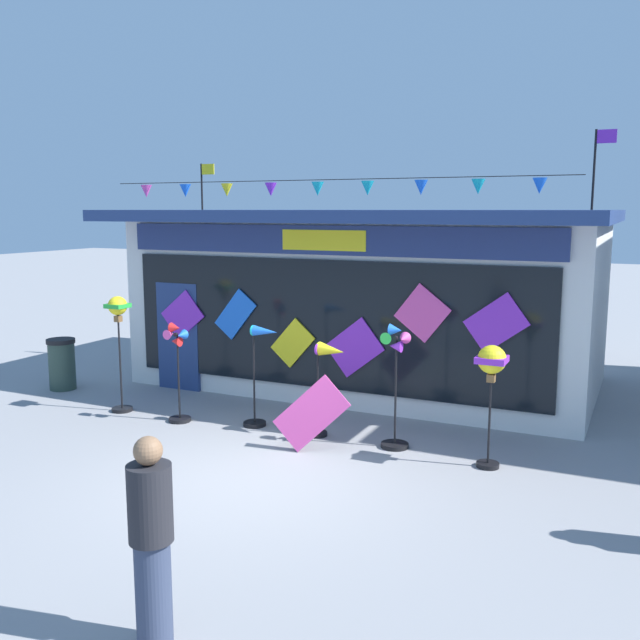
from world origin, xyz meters
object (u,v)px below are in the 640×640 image
at_px(kite_shop_building, 371,295).
at_px(wind_spinner_center_left, 260,369).
at_px(wind_spinner_far_right, 491,369).
at_px(wind_spinner_far_left, 118,324).
at_px(person_near_camera, 152,541).
at_px(display_kite_on_ground, 311,414).
at_px(wind_spinner_right, 395,375).
at_px(wind_spinner_center_right, 328,368).
at_px(wind_spinner_left, 177,363).
at_px(trash_bin, 62,364).

xyz_separation_m(kite_shop_building, wind_spinner_center_left, (-0.45, -3.51, -0.77)).
bearing_deg(wind_spinner_far_right, wind_spinner_far_left, -179.84).
bearing_deg(wind_spinner_far_right, person_near_camera, -107.22).
bearing_deg(kite_shop_building, display_kite_on_ground, -79.80).
relative_size(wind_spinner_right, display_kite_on_ground, 1.76).
relative_size(wind_spinner_center_right, wind_spinner_right, 0.80).
distance_m(wind_spinner_right, wind_spinner_far_right, 1.40).
relative_size(wind_spinner_center_left, display_kite_on_ground, 1.58).
bearing_deg(wind_spinner_far_left, wind_spinner_center_right, 3.56).
bearing_deg(wind_spinner_left, trash_bin, 166.76).
xyz_separation_m(wind_spinner_left, person_near_camera, (3.34, -4.81, -0.11)).
bearing_deg(wind_spinner_far_left, wind_spinner_far_right, 0.16).
relative_size(wind_spinner_far_right, trash_bin, 1.70).
bearing_deg(display_kite_on_ground, wind_spinner_center_left, 150.64).
distance_m(wind_spinner_right, display_kite_on_ground, 1.29).
distance_m(kite_shop_building, wind_spinner_left, 4.29).
distance_m(wind_spinner_left, display_kite_on_ground, 2.57).
distance_m(kite_shop_building, wind_spinner_right, 4.01).
relative_size(person_near_camera, display_kite_on_ground, 1.67).
bearing_deg(wind_spinner_right, wind_spinner_center_right, 178.62).
bearing_deg(wind_spinner_center_right, wind_spinner_far_right, -5.03).
bearing_deg(wind_spinner_right, trash_bin, 176.02).
xyz_separation_m(kite_shop_building, person_near_camera, (1.59, -8.66, -0.83)).
xyz_separation_m(trash_bin, display_kite_on_ground, (5.72, -1.09, 0.06)).
distance_m(wind_spinner_far_left, display_kite_on_ground, 3.87).
xyz_separation_m(wind_spinner_left, wind_spinner_center_right, (2.46, 0.31, 0.08)).
relative_size(wind_spinner_left, trash_bin, 1.67).
height_order(kite_shop_building, wind_spinner_left, kite_shop_building).
relative_size(wind_spinner_far_left, trash_bin, 2.02).
bearing_deg(trash_bin, wind_spinner_center_left, -5.27).
xyz_separation_m(wind_spinner_center_left, trash_bin, (-4.52, 0.42, -0.44)).
distance_m(wind_spinner_far_right, display_kite_on_ground, 2.52).
bearing_deg(wind_spinner_right, display_kite_on_ground, -147.88).
xyz_separation_m(person_near_camera, display_kite_on_ground, (-0.83, 4.48, -0.31)).
bearing_deg(display_kite_on_ground, wind_spinner_far_left, 173.54).
bearing_deg(wind_spinner_far_right, wind_spinner_right, 172.18).
relative_size(wind_spinner_center_left, wind_spinner_center_right, 1.12).
distance_m(wind_spinner_center_left, wind_spinner_far_right, 3.59).
xyz_separation_m(wind_spinner_right, wind_spinner_far_right, (1.36, -0.19, 0.25)).
height_order(wind_spinner_right, person_near_camera, wind_spinner_right).
xyz_separation_m(wind_spinner_far_left, wind_spinner_right, (4.73, 0.20, -0.42)).
bearing_deg(wind_spinner_left, display_kite_on_ground, -7.66).
bearing_deg(wind_spinner_center_left, display_kite_on_ground, -29.36).
relative_size(wind_spinner_center_right, wind_spinner_far_right, 0.87).
height_order(wind_spinner_center_right, trash_bin, wind_spinner_center_right).
xyz_separation_m(wind_spinner_right, person_near_camera, (-0.16, -5.10, -0.21)).
bearing_deg(display_kite_on_ground, person_near_camera, -79.45).
height_order(kite_shop_building, wind_spinner_right, kite_shop_building).
xyz_separation_m(kite_shop_building, wind_spinner_far_right, (3.11, -3.74, -0.37)).
height_order(kite_shop_building, person_near_camera, kite_shop_building).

